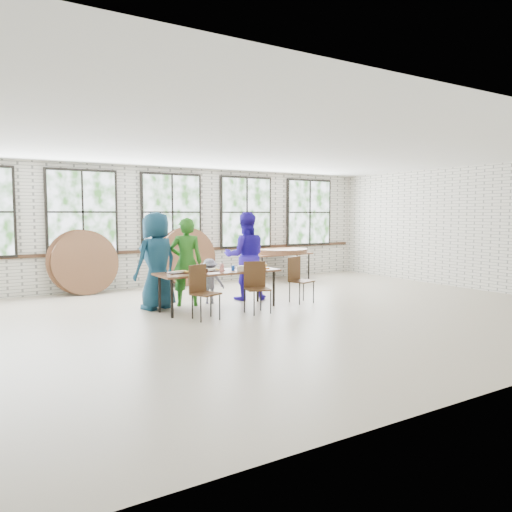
{
  "coord_description": "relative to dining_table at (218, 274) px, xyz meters",
  "views": [
    {
      "loc": [
        -4.91,
        -7.46,
        1.84
      ],
      "look_at": [
        0.0,
        0.4,
        1.05
      ],
      "focal_mm": 35.0,
      "sensor_mm": 36.0,
      "label": 1
    }
  ],
  "objects": [
    {
      "name": "room",
      "position": [
        0.49,
        3.45,
        1.14
      ],
      "size": [
        12.0,
        12.0,
        12.0
      ],
      "color": "#B0A68C",
      "rests_on": "ground"
    },
    {
      "name": "dining_table",
      "position": [
        0.0,
        0.0,
        0.0
      ],
      "size": [
        2.41,
        0.82,
        0.74
      ],
      "rotation": [
        0.0,
        0.0,
        0.01
      ],
      "color": "brown",
      "rests_on": "ground"
    },
    {
      "name": "chair_near_left",
      "position": [
        -0.66,
        -0.63,
        -0.13
      ],
      "size": [
        0.54,
        0.53,
        0.95
      ],
      "rotation": [
        0.0,
        0.0,
        0.38
      ],
      "color": "#4A2F18",
      "rests_on": "ground"
    },
    {
      "name": "chair_near_right",
      "position": [
        0.45,
        -0.64,
        -0.13
      ],
      "size": [
        0.51,
        0.5,
        0.95
      ],
      "rotation": [
        0.0,
        0.0,
        -0.27
      ],
      "color": "#4A2F18",
      "rests_on": "ground"
    },
    {
      "name": "chair_spare",
      "position": [
        1.74,
        -0.21,
        -0.13
      ],
      "size": [
        0.53,
        0.52,
        0.95
      ],
      "rotation": [
        0.0,
        0.0,
        0.32
      ],
      "color": "#4A2F18",
      "rests_on": "ground"
    },
    {
      "name": "adult_teal",
      "position": [
        -1.0,
        0.65,
        0.25
      ],
      "size": [
        1.05,
        0.85,
        1.87
      ],
      "primitive_type": "imported",
      "rotation": [
        0.0,
        0.0,
        3.45
      ],
      "color": "navy",
      "rests_on": "ground"
    },
    {
      "name": "adult_green",
      "position": [
        -0.38,
        0.65,
        0.19
      ],
      "size": [
        0.75,
        0.63,
        1.76
      ],
      "primitive_type": "imported",
      "rotation": [
        0.0,
        0.0,
        2.76
      ],
      "color": "#266D1D",
      "rests_on": "ground"
    },
    {
      "name": "toddler",
      "position": [
        0.13,
        0.65,
        -0.23
      ],
      "size": [
        0.68,
        0.55,
        0.92
      ],
      "primitive_type": "imported",
      "rotation": [
        0.0,
        0.0,
        2.72
      ],
      "color": "#141136",
      "rests_on": "ground"
    },
    {
      "name": "adult_blue",
      "position": [
        0.99,
        0.65,
        0.24
      ],
      "size": [
        1.11,
        1.0,
        1.86
      ],
      "primitive_type": "imported",
      "rotation": [
        0.0,
        0.0,
        2.75
      ],
      "color": "#2B18AE",
      "rests_on": "ground"
    },
    {
      "name": "storage_table",
      "position": [
        3.45,
        2.88,
        -0.0
      ],
      "size": [
        1.86,
        0.9,
        0.74
      ],
      "rotation": [
        0.0,
        0.0,
        0.09
      ],
      "color": "brown",
      "rests_on": "ground"
    },
    {
      "name": "tabletop_clutter",
      "position": [
        0.08,
        -0.01,
        0.08
      ],
      "size": [
        1.96,
        0.58,
        0.11
      ],
      "color": "black",
      "rests_on": "dining_table"
    },
    {
      "name": "round_tops_stacked",
      "position": [
        3.45,
        2.88,
        0.12
      ],
      "size": [
        1.5,
        1.5,
        0.13
      ],
      "color": "brown",
      "rests_on": "storage_table"
    },
    {
      "name": "round_tops_leaning",
      "position": [
        -0.5,
        3.22,
        0.05
      ],
      "size": [
        4.14,
        0.47,
        1.49
      ],
      "color": "brown",
      "rests_on": "ground"
    }
  ]
}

